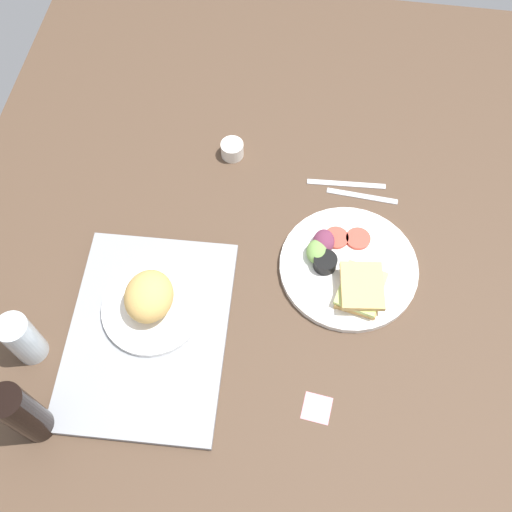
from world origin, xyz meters
TOP-DOWN VIEW (x-y plane):
  - ground_plane at (0.00, 0.00)cm, footprint 190.00×150.00cm
  - serving_tray at (-17.65, 23.19)cm, footprint 46.32×34.82cm
  - bread_plate_near at (-12.33, 23.28)cm, footprint 21.40×21.40cm
  - plate_with_salad at (3.17, -17.22)cm, footprint 30.87×30.87cm
  - drinking_glass at (-24.66, 46.28)cm, footprint 6.45×6.45cm
  - soda_bottle at (-39.58, 40.04)cm, footprint 6.40×6.40cm
  - espresso_cup at (31.90, 13.17)cm, footprint 5.60×5.60cm
  - fork at (23.81, -19.62)cm, footprint 2.51×17.06cm
  - knife at (26.81, -15.62)cm, footprint 2.50×19.05cm
  - sticky_note at (-28.40, -13.59)cm, footprint 6.20×6.20cm

SIDE VIEW (x-z plane):
  - ground_plane at x=0.00cm, z-range -3.00..0.00cm
  - sticky_note at x=-28.40cm, z-range 0.00..0.12cm
  - fork at x=23.81cm, z-range 0.00..0.50cm
  - knife at x=26.81cm, z-range 0.00..0.50cm
  - serving_tray at x=-17.65cm, z-range 0.00..1.60cm
  - plate_with_salad at x=3.17cm, z-range -1.08..4.32cm
  - espresso_cup at x=31.90cm, z-range 0.00..4.00cm
  - bread_plate_near at x=-12.33cm, z-range 0.41..9.82cm
  - drinking_glass at x=-24.66cm, z-range 0.00..13.65cm
  - soda_bottle at x=-39.58cm, z-range 0.00..19.84cm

